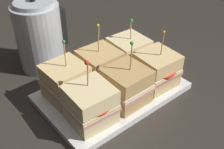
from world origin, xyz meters
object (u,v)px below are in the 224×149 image
(sandwich_front_left, at_px, (90,105))
(kettle_steel, at_px, (40,36))
(sandwich_back_left, at_px, (66,82))
(sandwich_back_center, at_px, (100,67))
(sandwich_front_right, at_px, (156,69))
(sandwich_back_right, at_px, (129,53))
(serving_platter, at_px, (112,92))
(sandwich_front_center, at_px, (126,86))

(sandwich_front_left, height_order, kettle_steel, kettle_steel)
(sandwich_back_left, bearing_deg, sandwich_back_center, -0.76)
(sandwich_front_right, relative_size, sandwich_back_right, 1.06)
(sandwich_back_center, distance_m, sandwich_back_right, 0.11)
(serving_platter, xyz_separation_m, sandwich_back_center, (0.00, 0.05, 0.06))
(sandwich_front_center, xyz_separation_m, sandwich_back_right, (0.11, 0.11, 0.00))
(sandwich_front_left, distance_m, sandwich_front_right, 0.23)
(serving_platter, distance_m, kettle_steel, 0.29)
(serving_platter, distance_m, sandwich_front_right, 0.14)
(sandwich_front_right, relative_size, kettle_steel, 0.72)
(sandwich_front_center, distance_m, sandwich_front_right, 0.11)
(sandwich_front_center, relative_size, sandwich_back_left, 1.04)
(sandwich_back_left, bearing_deg, sandwich_front_right, -26.70)
(kettle_steel, bearing_deg, sandwich_front_right, -59.10)
(sandwich_front_left, relative_size, kettle_steel, 0.70)
(sandwich_back_left, distance_m, sandwich_back_right, 0.22)
(serving_platter, height_order, sandwich_front_left, sandwich_front_left)
(kettle_steel, bearing_deg, serving_platter, -73.66)
(sandwich_front_right, bearing_deg, sandwich_front_left, -179.89)
(serving_platter, bearing_deg, sandwich_back_center, 89.35)
(sandwich_back_left, height_order, sandwich_back_center, sandwich_back_center)
(sandwich_back_right, height_order, kettle_steel, kettle_steel)
(sandwich_front_center, height_order, sandwich_front_right, sandwich_front_center)
(sandwich_back_right, bearing_deg, sandwich_back_left, 179.64)
(sandwich_back_center, bearing_deg, sandwich_back_left, 179.24)
(sandwich_back_right, bearing_deg, sandwich_back_center, -179.96)
(sandwich_front_center, xyz_separation_m, sandwich_front_right, (0.11, 0.00, 0.00))
(sandwich_front_left, xyz_separation_m, sandwich_front_right, (0.23, 0.00, -0.00))
(kettle_steel, bearing_deg, sandwich_back_left, -100.33)
(serving_platter, bearing_deg, sandwich_front_center, -90.85)
(sandwich_back_center, bearing_deg, sandwich_front_left, -135.81)
(sandwich_back_center, xyz_separation_m, sandwich_back_right, (0.11, 0.00, 0.00))
(sandwich_back_right, bearing_deg, serving_platter, -153.96)
(sandwich_back_left, bearing_deg, sandwich_front_center, -45.74)
(sandwich_back_right, relative_size, kettle_steel, 0.67)
(sandwich_front_left, relative_size, sandwich_back_left, 0.97)
(sandwich_front_center, bearing_deg, sandwich_back_center, 89.25)
(sandwich_back_center, relative_size, sandwich_back_right, 1.12)
(sandwich_back_left, height_order, sandwich_back_right, sandwich_back_left)
(sandwich_back_center, height_order, kettle_steel, kettle_steel)
(sandwich_back_right, bearing_deg, sandwich_front_right, -88.85)
(serving_platter, bearing_deg, sandwich_back_right, 26.04)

